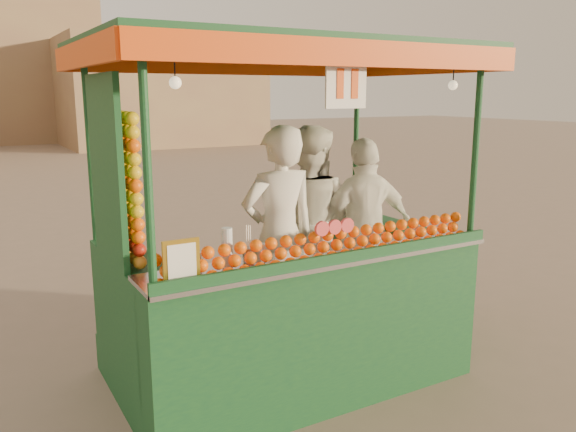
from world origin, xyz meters
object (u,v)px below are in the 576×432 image
vendor_left (279,236)px  vendor_right (365,229)px  vendor_middle (308,222)px  juice_cart (282,278)px

vendor_left → vendor_right: size_ratio=1.09×
vendor_middle → vendor_right: 0.54m
juice_cart → vendor_left: juice_cart is taller
vendor_middle → vendor_right: bearing=-163.9°
vendor_middle → vendor_left: bearing=86.0°
vendor_middle → vendor_right: size_ratio=1.07×
juice_cart → vendor_left: (0.03, 0.09, 0.34)m
vendor_left → vendor_right: (0.99, 0.11, -0.07)m
vendor_left → juice_cart: bearing=75.5°
juice_cart → vendor_middle: size_ratio=1.71×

